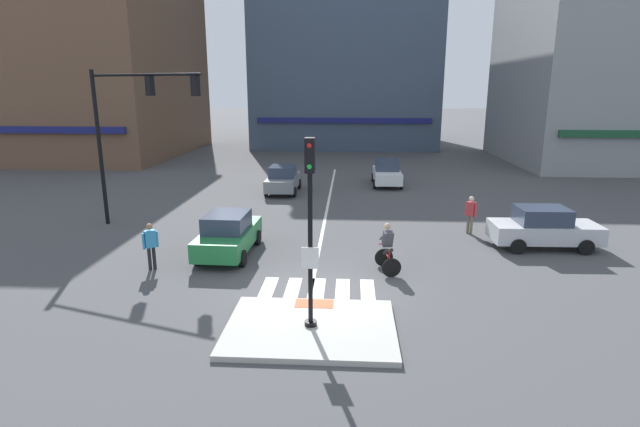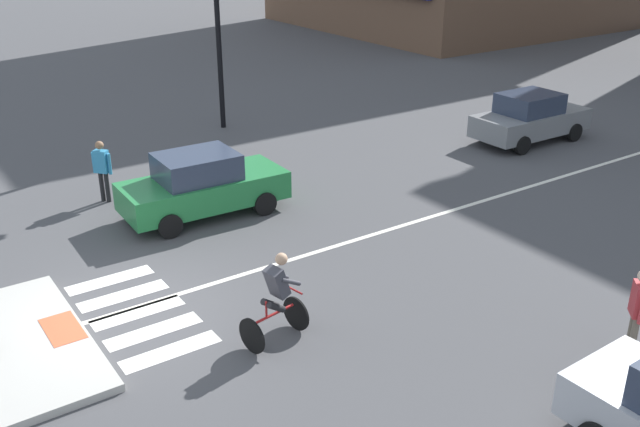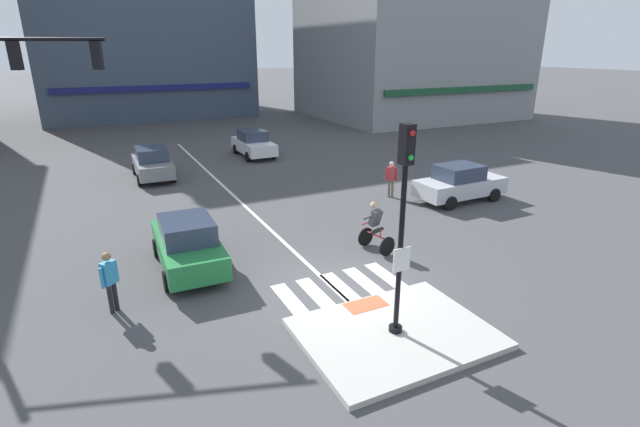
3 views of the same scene
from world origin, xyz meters
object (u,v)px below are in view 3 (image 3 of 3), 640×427
car_green_westbound_near (188,244)px  pedestrian_waiting_far_side (391,176)px  signal_pole (403,214)px  car_silver_cross_right (460,183)px  cyclist (375,226)px  car_grey_westbound_distant (152,163)px  pedestrian_at_curb_left (110,278)px  car_white_eastbound_distant (253,143)px

car_green_westbound_near → pedestrian_waiting_far_side: bearing=19.0°
pedestrian_waiting_far_side → car_green_westbound_near: bearing=-161.0°
signal_pole → car_silver_cross_right: size_ratio=1.18×
car_silver_cross_right → pedestrian_waiting_far_side: 3.02m
signal_pole → cyclist: (2.29, 4.51, -2.21)m
car_grey_westbound_distant → pedestrian_waiting_far_side: size_ratio=2.47×
pedestrian_at_curb_left → signal_pole: bearing=-35.2°
car_silver_cross_right → cyclist: (-6.34, -2.99, 0.06)m
car_green_westbound_near → cyclist: (5.89, -1.40, 0.06)m
car_green_westbound_near → cyclist: cyclist is taller
signal_pole → cyclist: bearing=63.0°
car_grey_westbound_distant → car_silver_cross_right: 15.44m
car_grey_westbound_distant → car_silver_cross_right: bearing=-40.7°
signal_pole → pedestrian_at_curb_left: size_ratio=2.91×
pedestrian_waiting_far_side → car_grey_westbound_distant: bearing=138.2°
signal_pole → car_white_eastbound_distant: bearing=80.6°
signal_pole → car_grey_westbound_distant: bearing=99.9°
signal_pole → car_silver_cross_right: signal_pole is taller
car_white_eastbound_distant → cyclist: cyclist is taller
car_white_eastbound_distant → pedestrian_at_curb_left: bearing=-119.8°
signal_pole → car_green_westbound_near: (-3.60, 5.90, -2.27)m
cyclist → pedestrian_at_curb_left: cyclist is taller
signal_pole → pedestrian_at_curb_left: (-5.88, 4.15, -2.10)m
car_white_eastbound_distant → pedestrian_waiting_far_side: (2.82, -11.05, 0.17)m
car_grey_westbound_distant → car_white_eastbound_distant: (6.45, 2.77, 0.00)m
car_white_eastbound_distant → pedestrian_waiting_far_side: bearing=-75.7°
car_white_eastbound_distant → car_silver_cross_right: (5.26, -12.83, 0.00)m
car_silver_cross_right → pedestrian_at_curb_left: size_ratio=2.48×
pedestrian_waiting_far_side → cyclist: bearing=-129.3°
car_silver_cross_right → cyclist: 7.01m
car_white_eastbound_distant → car_grey_westbound_distant: bearing=-156.7°
car_white_eastbound_distant → car_green_westbound_near: bearing=-115.8°
signal_pole → cyclist: 5.52m
car_white_eastbound_distant → signal_pole: bearing=-99.4°
pedestrian_at_curb_left → pedestrian_waiting_far_side: bearing=23.0°
car_green_westbound_near → pedestrian_waiting_far_side: 10.36m
pedestrian_waiting_far_side → signal_pole: bearing=-123.7°
car_grey_westbound_distant → pedestrian_waiting_far_side: pedestrian_waiting_far_side is taller
car_white_eastbound_distant → cyclist: bearing=-93.9°
cyclist → pedestrian_waiting_far_side: 6.17m
cyclist → car_grey_westbound_distant: bearing=112.4°
car_silver_cross_right → pedestrian_at_curb_left: 14.90m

